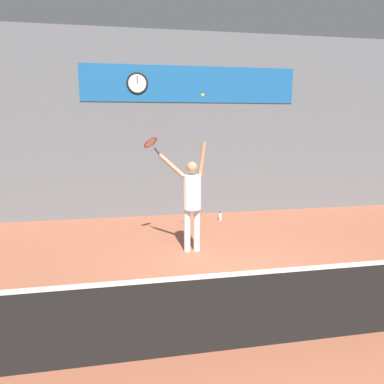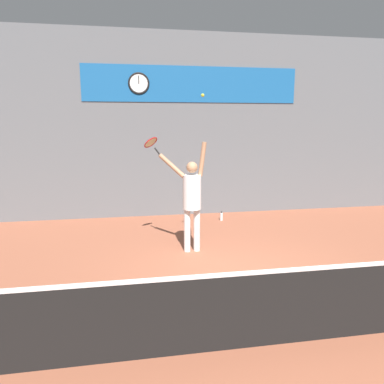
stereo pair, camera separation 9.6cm
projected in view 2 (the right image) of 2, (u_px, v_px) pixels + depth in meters
name	position (u px, v px, depth m)	size (l,w,h in m)	color
ground_plane	(248.00, 288.00, 5.99)	(18.00, 18.00, 0.00)	#9E563D
back_wall	(192.00, 126.00, 10.39)	(18.00, 0.10, 5.00)	slate
sponsor_banner	(193.00, 84.00, 10.13)	(5.88, 0.02, 0.95)	#195B9E
scoreboard_clock	(139.00, 83.00, 9.85)	(0.57, 0.05, 0.57)	white
court_net	(292.00, 304.00, 4.40)	(8.85, 0.07, 1.06)	#333333
tennis_player	(192.00, 196.00, 7.49)	(0.94, 0.58, 2.23)	white
tennis_racket	(151.00, 143.00, 7.65)	(0.39, 0.40, 0.38)	black
tennis_ball	(203.00, 95.00, 7.05)	(0.07, 0.07, 0.07)	#CCDB2D
water_bottle	(221.00, 216.00, 10.06)	(0.07, 0.07, 0.25)	silver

